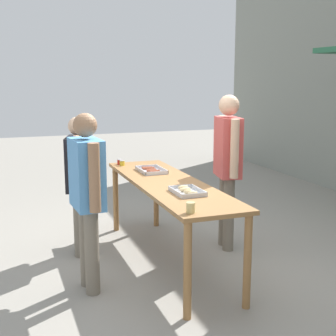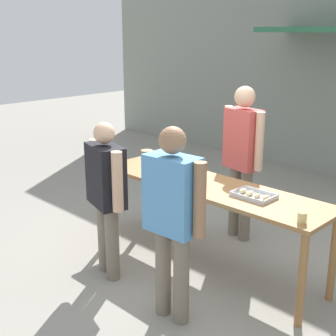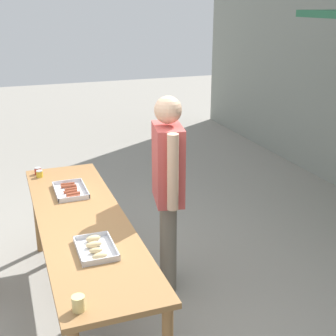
# 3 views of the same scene
# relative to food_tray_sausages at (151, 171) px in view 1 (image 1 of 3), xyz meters

# --- Properties ---
(ground_plane) EXTENTS (24.00, 24.00, 0.00)m
(ground_plane) POSITION_rel_food_tray_sausages_xyz_m (0.58, -0.00, -0.91)
(ground_plane) COLOR gray
(serving_table) EXTENTS (2.61, 0.69, 0.90)m
(serving_table) POSITION_rel_food_tray_sausages_xyz_m (0.58, -0.00, -0.12)
(serving_table) COLOR olive
(serving_table) RESTS_ON ground
(food_tray_sausages) EXTENTS (0.43, 0.28, 0.04)m
(food_tray_sausages) POSITION_rel_food_tray_sausages_xyz_m (0.00, 0.00, 0.00)
(food_tray_sausages) COLOR silver
(food_tray_sausages) RESTS_ON serving_table
(food_tray_buns) EXTENTS (0.38, 0.26, 0.05)m
(food_tray_buns) POSITION_rel_food_tray_sausages_xyz_m (1.12, -0.00, 0.01)
(food_tray_buns) COLOR silver
(food_tray_buns) RESTS_ON serving_table
(condiment_jar_mustard) EXTENTS (0.07, 0.07, 0.07)m
(condiment_jar_mustard) POSITION_rel_food_tray_sausages_xyz_m (-0.59, -0.23, 0.02)
(condiment_jar_mustard) COLOR #B22319
(condiment_jar_mustard) RESTS_ON serving_table
(condiment_jar_ketchup) EXTENTS (0.07, 0.07, 0.07)m
(condiment_jar_ketchup) POSITION_rel_food_tray_sausages_xyz_m (-0.50, -0.23, 0.02)
(condiment_jar_ketchup) COLOR gold
(condiment_jar_ketchup) RESTS_ON serving_table
(beer_cup) EXTENTS (0.08, 0.08, 0.09)m
(beer_cup) POSITION_rel_food_tray_sausages_xyz_m (1.75, -0.23, 0.03)
(beer_cup) COLOR #DBC67A
(beer_cup) RESTS_ON serving_table
(person_server_behind_table) EXTENTS (0.60, 0.31, 1.81)m
(person_server_behind_table) POSITION_rel_food_tray_sausages_xyz_m (0.40, 0.80, 0.17)
(person_server_behind_table) COLOR #756B5B
(person_server_behind_table) RESTS_ON ground
(person_customer_holding_hotdog) EXTENTS (0.64, 0.37, 1.57)m
(person_customer_holding_hotdog) POSITION_rel_food_tray_sausages_xyz_m (-0.00, -0.85, 0.01)
(person_customer_holding_hotdog) COLOR #756B5B
(person_customer_holding_hotdog) RESTS_ON ground
(person_customer_with_cup) EXTENTS (0.65, 0.28, 1.68)m
(person_customer_with_cup) POSITION_rel_food_tray_sausages_xyz_m (0.97, -0.94, 0.08)
(person_customer_with_cup) COLOR #756B5B
(person_customer_with_cup) RESTS_ON ground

